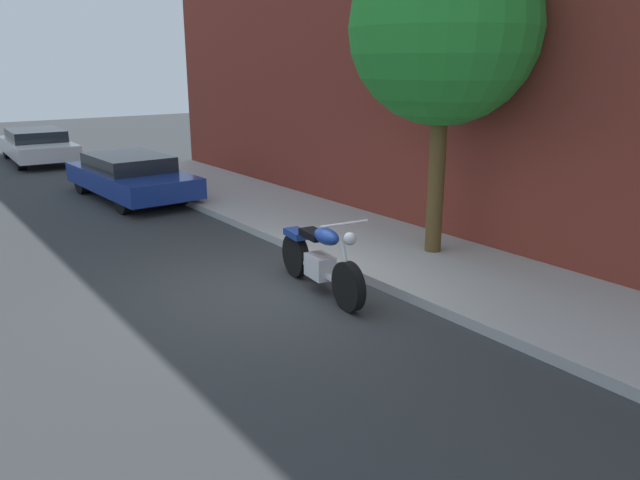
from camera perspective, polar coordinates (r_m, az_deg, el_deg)
ground_plane at (r=8.78m, az=-4.38°, el=-4.60°), size 60.00×60.00×0.00m
sidewalk at (r=10.21m, az=7.65°, el=-1.28°), size 21.99×2.58×0.14m
building_facade at (r=10.89m, az=14.66°, el=18.97°), size 21.99×0.50×7.46m
motorcycle at (r=8.52m, az=0.02°, el=-1.90°), size 2.18×0.72×1.15m
parked_car_blue at (r=15.13m, az=-17.16°, el=5.74°), size 4.26×1.88×1.03m
parked_car_white at (r=21.95m, az=-24.74°, el=8.03°), size 4.43×1.94×1.03m
street_tree at (r=9.80m, az=11.45°, el=18.59°), size 2.87×2.87×5.02m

